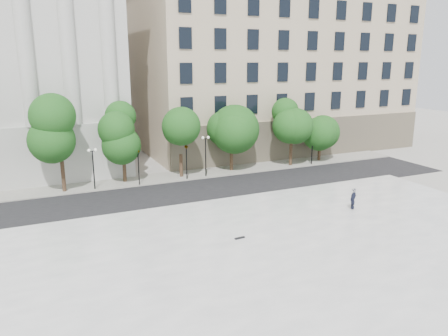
# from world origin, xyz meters

# --- Properties ---
(ground) EXTENTS (160.00, 160.00, 0.00)m
(ground) POSITION_xyz_m (0.00, 0.00, 0.00)
(ground) COLOR #ACA9A2
(ground) RESTS_ON ground
(plaza) EXTENTS (44.00, 22.00, 0.45)m
(plaza) POSITION_xyz_m (0.00, 3.00, 0.23)
(plaza) COLOR white
(plaza) RESTS_ON ground
(street) EXTENTS (60.00, 8.00, 0.02)m
(street) POSITION_xyz_m (0.00, 18.00, 0.01)
(street) COLOR black
(street) RESTS_ON ground
(far_sidewalk) EXTENTS (60.00, 4.00, 0.12)m
(far_sidewalk) POSITION_xyz_m (0.00, 24.00, 0.06)
(far_sidewalk) COLOR #9A978E
(far_sidewalk) RESTS_ON ground
(building_east) EXTENTS (36.00, 26.15, 23.00)m
(building_east) POSITION_xyz_m (20.00, 38.91, 11.14)
(building_east) COLOR #BCAA90
(building_east) RESTS_ON ground
(traffic_light_west) EXTENTS (0.83, 1.57, 4.12)m
(traffic_light_west) POSITION_xyz_m (-2.41, 22.30, 3.61)
(traffic_light_west) COLOR black
(traffic_light_west) RESTS_ON ground
(traffic_light_east) EXTENTS (0.78, 1.88, 4.24)m
(traffic_light_east) POSITION_xyz_m (2.57, 22.30, 3.74)
(traffic_light_east) COLOR black
(traffic_light_east) RESTS_ON ground
(person_lying) EXTENTS (1.12, 1.79, 0.46)m
(person_lying) POSITION_xyz_m (11.23, 7.11, 0.68)
(person_lying) COLOR black
(person_lying) RESTS_ON plaza
(skateboard) EXTENTS (0.74, 0.24, 0.07)m
(skateboard) POSITION_xyz_m (0.35, 5.54, 0.49)
(skateboard) COLOR black
(skateboard) RESTS_ON plaza
(street_trees) EXTENTS (44.66, 5.05, 7.55)m
(street_trees) POSITION_xyz_m (0.65, 23.64, 5.01)
(street_trees) COLOR #382619
(street_trees) RESTS_ON ground
(lamp_posts) EXTENTS (38.37, 0.28, 4.46)m
(lamp_posts) POSITION_xyz_m (-0.79, 22.60, 2.95)
(lamp_posts) COLOR black
(lamp_posts) RESTS_ON ground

